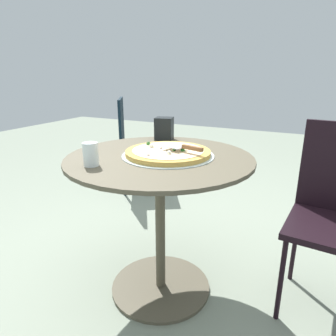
{
  "coord_description": "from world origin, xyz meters",
  "views": [
    {
      "loc": [
        -0.65,
        1.22,
        1.14
      ],
      "look_at": [
        -0.03,
        -0.02,
        0.69
      ],
      "focal_mm": 31.96,
      "sensor_mm": 36.0,
      "label": 1
    }
  ],
  "objects_px": {
    "drinking_cup": "(91,154)",
    "patio_chair_far": "(134,139)",
    "pizza_on_tray": "(168,153)",
    "pizza_server": "(184,147)",
    "patio_table": "(160,198)",
    "napkin_dispenser": "(164,129)"
  },
  "relations": [
    {
      "from": "pizza_on_tray",
      "to": "pizza_server",
      "type": "height_order",
      "value": "pizza_server"
    },
    {
      "from": "drinking_cup",
      "to": "patio_chair_far",
      "type": "height_order",
      "value": "patio_chair_far"
    },
    {
      "from": "patio_chair_far",
      "to": "drinking_cup",
      "type": "bearing_deg",
      "value": 116.37
    },
    {
      "from": "patio_table",
      "to": "pizza_server",
      "type": "bearing_deg",
      "value": -170.17
    },
    {
      "from": "pizza_server",
      "to": "drinking_cup",
      "type": "distance_m",
      "value": 0.42
    },
    {
      "from": "napkin_dispenser",
      "to": "drinking_cup",
      "type": "bearing_deg",
      "value": -108.22
    },
    {
      "from": "pizza_server",
      "to": "patio_chair_far",
      "type": "relative_size",
      "value": 0.24
    },
    {
      "from": "pizza_server",
      "to": "drinking_cup",
      "type": "xyz_separation_m",
      "value": [
        0.3,
        0.29,
        -0.0
      ]
    },
    {
      "from": "pizza_on_tray",
      "to": "drinking_cup",
      "type": "relative_size",
      "value": 4.39
    },
    {
      "from": "patio_table",
      "to": "patio_chair_far",
      "type": "relative_size",
      "value": 0.99
    },
    {
      "from": "patio_table",
      "to": "napkin_dispenser",
      "type": "bearing_deg",
      "value": -66.46
    },
    {
      "from": "drinking_cup",
      "to": "patio_chair_far",
      "type": "xyz_separation_m",
      "value": [
        0.73,
        -1.48,
        -0.29
      ]
    },
    {
      "from": "pizza_on_tray",
      "to": "napkin_dispenser",
      "type": "xyz_separation_m",
      "value": [
        0.18,
        -0.31,
        0.05
      ]
    },
    {
      "from": "patio_table",
      "to": "patio_chair_far",
      "type": "xyz_separation_m",
      "value": [
        0.92,
        -1.21,
        -0.02
      ]
    },
    {
      "from": "drinking_cup",
      "to": "patio_chair_far",
      "type": "bearing_deg",
      "value": -63.63
    },
    {
      "from": "drinking_cup",
      "to": "napkin_dispenser",
      "type": "relative_size",
      "value": 0.77
    },
    {
      "from": "drinking_cup",
      "to": "napkin_dispenser",
      "type": "xyz_separation_m",
      "value": [
        -0.04,
        -0.6,
        0.02
      ]
    },
    {
      "from": "pizza_server",
      "to": "napkin_dispenser",
      "type": "height_order",
      "value": "napkin_dispenser"
    },
    {
      "from": "pizza_server",
      "to": "patio_chair_far",
      "type": "height_order",
      "value": "patio_chair_far"
    },
    {
      "from": "pizza_on_tray",
      "to": "pizza_server",
      "type": "bearing_deg",
      "value": 177.48
    },
    {
      "from": "napkin_dispenser",
      "to": "pizza_on_tray",
      "type": "bearing_deg",
      "value": -74.14
    },
    {
      "from": "napkin_dispenser",
      "to": "patio_table",
      "type": "bearing_deg",
      "value": -80.46
    }
  ]
}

